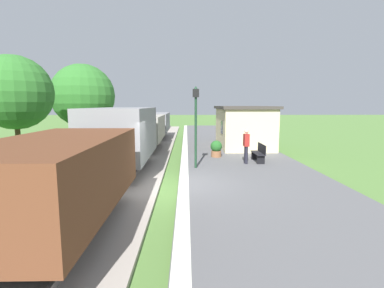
% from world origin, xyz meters
% --- Properties ---
extents(ground_plane, '(160.00, 160.00, 0.00)m').
position_xyz_m(ground_plane, '(0.00, 0.00, 0.00)').
color(ground_plane, '#517A38').
extents(platform_slab, '(6.00, 60.00, 0.25)m').
position_xyz_m(platform_slab, '(3.20, 0.00, 0.12)').
color(platform_slab, '#565659').
rests_on(platform_slab, ground).
extents(platform_edge_stripe, '(0.36, 60.00, 0.01)m').
position_xyz_m(platform_edge_stripe, '(0.40, 0.00, 0.25)').
color(platform_edge_stripe, silver).
rests_on(platform_edge_stripe, platform_slab).
extents(track_ballast, '(3.80, 60.00, 0.12)m').
position_xyz_m(track_ballast, '(-2.40, 0.00, 0.06)').
color(track_ballast, '#9E9389').
rests_on(track_ballast, ground).
extents(rail_near, '(0.07, 60.00, 0.14)m').
position_xyz_m(rail_near, '(-1.68, 0.00, 0.19)').
color(rail_near, slate).
rests_on(rail_near, track_ballast).
extents(rail_far, '(0.07, 60.00, 0.14)m').
position_xyz_m(rail_far, '(-3.12, 0.00, 0.19)').
color(rail_far, slate).
rests_on(rail_far, track_ballast).
extents(freight_train, '(2.50, 26.00, 2.72)m').
position_xyz_m(freight_train, '(-2.40, 5.76, 1.48)').
color(freight_train, brown).
rests_on(freight_train, rail_near).
extents(station_hut, '(3.50, 5.80, 2.78)m').
position_xyz_m(station_hut, '(4.40, 9.31, 1.65)').
color(station_hut, beige).
rests_on(station_hut, platform_slab).
extents(bench_near_hut, '(0.42, 1.50, 0.91)m').
position_xyz_m(bench_near_hut, '(4.20, 4.02, 0.72)').
color(bench_near_hut, black).
rests_on(bench_near_hut, platform_slab).
extents(bench_down_platform, '(0.42, 1.50, 0.91)m').
position_xyz_m(bench_down_platform, '(4.20, 13.55, 0.72)').
color(bench_down_platform, black).
rests_on(bench_down_platform, platform_slab).
extents(person_waiting, '(0.25, 0.39, 1.71)m').
position_xyz_m(person_waiting, '(3.42, 3.56, 1.18)').
color(person_waiting, black).
rests_on(person_waiting, platform_slab).
extents(potted_planter, '(0.64, 0.64, 0.92)m').
position_xyz_m(potted_planter, '(2.15, 5.42, 0.72)').
color(potted_planter, brown).
rests_on(potted_planter, platform_slab).
extents(lamp_post_near, '(0.28, 0.28, 3.70)m').
position_xyz_m(lamp_post_near, '(0.92, 2.64, 2.80)').
color(lamp_post_near, '#193823').
rests_on(lamp_post_near, platform_slab).
extents(tree_trackside_mid, '(4.11, 4.11, 5.85)m').
position_xyz_m(tree_trackside_mid, '(-9.05, 6.12, 3.79)').
color(tree_trackside_mid, '#4C3823').
rests_on(tree_trackside_mid, ground).
extents(tree_trackside_far, '(4.74, 4.74, 6.19)m').
position_xyz_m(tree_trackside_far, '(-7.37, 12.10, 3.81)').
color(tree_trackside_far, '#4C3823').
rests_on(tree_trackside_far, ground).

